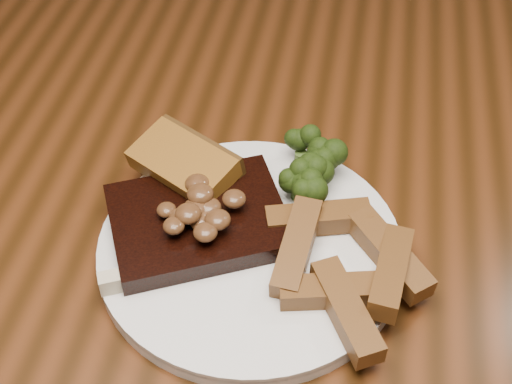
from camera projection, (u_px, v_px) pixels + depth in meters
dining_table at (253, 262)px, 0.75m from camera, size 1.60×0.90×0.75m
chair_far at (416, 58)px, 1.36m from camera, size 0.42×0.42×0.83m
plate at (250, 250)px, 0.63m from camera, size 0.27×0.27×0.01m
steak at (198, 222)px, 0.63m from camera, size 0.19×0.17×0.02m
steak_bone at (185, 269)px, 0.60m from camera, size 0.13×0.07×0.02m
mushroom_pile at (197, 205)px, 0.61m from camera, size 0.07×0.07×0.03m
garlic_bread at (184, 178)px, 0.67m from camera, size 0.11×0.09×0.02m
potato_wedges at (334, 254)px, 0.60m from camera, size 0.12×0.12×0.02m
broccoli_cluster at (311, 173)px, 0.66m from camera, size 0.07×0.07×0.04m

